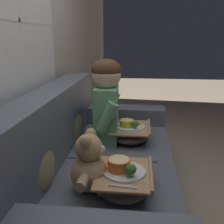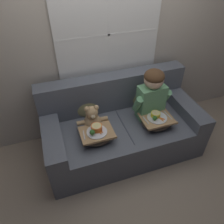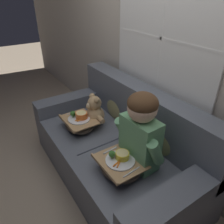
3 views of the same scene
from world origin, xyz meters
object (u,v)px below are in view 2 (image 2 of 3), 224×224
child_figure (152,92)px  teddy_bear (92,120)px  throw_pillow_behind_child (141,94)px  lap_tray_teddy (97,135)px  lap_tray_child (156,121)px  throw_pillow_behind_teddy (87,105)px  couch (121,127)px

child_figure → teddy_bear: bearing=-179.7°
throw_pillow_behind_child → lap_tray_teddy: (-0.76, -0.48, -0.09)m
lap_tray_child → teddy_bear: bearing=165.9°
teddy_bear → lap_tray_teddy: 0.21m
throw_pillow_behind_teddy → child_figure: child_figure is taller
couch → throw_pillow_behind_child: (0.38, 0.24, 0.29)m
couch → lap_tray_teddy: couch is taller
throw_pillow_behind_child → lap_tray_teddy: bearing=-148.1°
couch → throw_pillow_behind_child: bearing=32.3°
throw_pillow_behind_teddy → throw_pillow_behind_child: bearing=0.0°
child_figure → lap_tray_teddy: 0.84m
couch → teddy_bear: size_ratio=5.20×
couch → lap_tray_child: couch is taller
child_figure → lap_tray_child: bearing=-90.4°
throw_pillow_behind_child → lap_tray_child: 0.49m
child_figure → lap_tray_teddy: (-0.76, -0.19, -0.30)m
throw_pillow_behind_teddy → child_figure: 0.84m
throw_pillow_behind_teddy → teddy_bear: bearing=-90.1°
throw_pillow_behind_teddy → teddy_bear: 0.29m
throw_pillow_behind_teddy → lap_tray_teddy: size_ratio=0.94×
lap_tray_teddy → couch: bearing=31.5°
throw_pillow_behind_child → throw_pillow_behind_teddy: (-0.76, 0.00, 0.00)m
throw_pillow_behind_teddy → lap_tray_teddy: bearing=-90.1°
child_figure → teddy_bear: (-0.76, -0.00, -0.22)m
throw_pillow_behind_child → lap_tray_teddy: size_ratio=0.93×
throw_pillow_behind_child → lap_tray_teddy: 0.91m
couch → throw_pillow_behind_teddy: size_ratio=5.48×
lap_tray_child → throw_pillow_behind_child: bearing=89.9°
couch → child_figure: (0.38, -0.04, 0.50)m
throw_pillow_behind_teddy → lap_tray_teddy: (-0.00, -0.48, -0.09)m
couch → lap_tray_child: bearing=-31.7°
lap_tray_child → lap_tray_teddy: (-0.76, 0.00, 0.00)m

